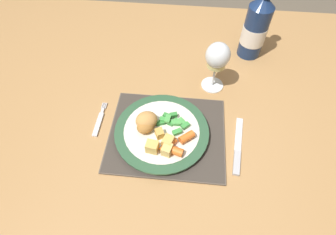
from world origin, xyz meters
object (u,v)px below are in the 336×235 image
(fork, at_px, (99,122))
(bottle, at_px, (256,27))
(table_knife, at_px, (238,150))
(dining_table, at_px, (156,102))
(dinner_plate, at_px, (162,132))
(wine_glass, at_px, (217,58))

(fork, relative_size, bottle, 0.43)
(table_knife, bearing_deg, dining_table, 140.19)
(dinner_plate, xyz_separation_m, table_knife, (0.21, -0.03, -0.01))
(fork, bearing_deg, table_knife, -7.99)
(wine_glass, bearing_deg, bottle, 53.35)
(fork, xyz_separation_m, table_knife, (0.39, -0.06, 0.00))
(fork, distance_m, table_knife, 0.40)
(wine_glass, bearing_deg, dinner_plate, -124.24)
(table_knife, xyz_separation_m, wine_glass, (-0.07, 0.23, 0.11))
(dinner_plate, xyz_separation_m, bottle, (0.27, 0.38, 0.09))
(fork, xyz_separation_m, wine_glass, (0.33, 0.18, 0.11))
(dinner_plate, distance_m, wine_glass, 0.27)
(table_knife, bearing_deg, wine_glass, 106.15)
(dinner_plate, height_order, wine_glass, wine_glass)
(dinner_plate, relative_size, wine_glass, 1.59)
(dining_table, bearing_deg, bottle, 32.51)
(fork, bearing_deg, wine_glass, 28.78)
(dining_table, bearing_deg, dinner_plate, -76.79)
(dinner_plate, bearing_deg, wine_glass, 55.76)
(bottle, bearing_deg, wine_glass, -126.65)
(fork, xyz_separation_m, bottle, (0.45, 0.35, 0.10))
(table_knife, height_order, bottle, bottle)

